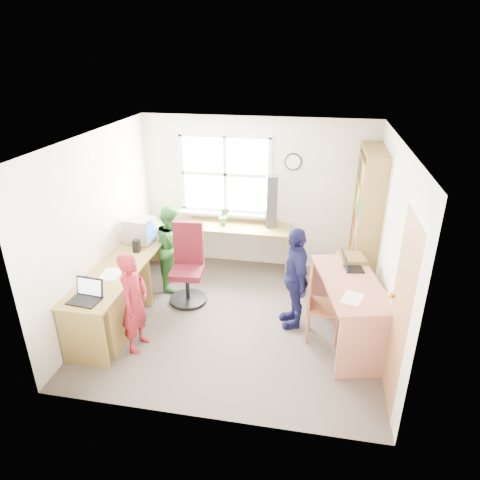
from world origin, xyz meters
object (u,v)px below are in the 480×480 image
(laptop_right, at_px, (350,264))
(person_navy, at_px, (295,278))
(l_desk, at_px, (133,291))
(cd_tower, at_px, (271,202))
(potted_plant, at_px, (224,216))
(wooden_chair, at_px, (318,302))
(right_desk, at_px, (349,298))
(crt_monitor, at_px, (140,230))
(laptop_left, at_px, (87,295))
(person_red, at_px, (135,303))
(swivel_chair, at_px, (188,268))
(bookshelf, at_px, (365,225))
(person_green, at_px, (173,247))

(laptop_right, relative_size, person_navy, 0.25)
(l_desk, xyz_separation_m, cd_tower, (1.56, 1.78, 0.70))
(cd_tower, height_order, potted_plant, cd_tower)
(wooden_chair, height_order, potted_plant, potted_plant)
(right_desk, distance_m, person_navy, 0.71)
(crt_monitor, bearing_deg, l_desk, -70.56)
(laptop_left, relative_size, person_red, 0.29)
(potted_plant, xyz_separation_m, person_navy, (1.21, -1.35, -0.22))
(swivel_chair, xyz_separation_m, wooden_chair, (1.82, -0.56, 0.01))
(l_desk, relative_size, laptop_left, 8.20)
(swivel_chair, relative_size, cd_tower, 1.39)
(laptop_right, bearing_deg, person_navy, 90.12)
(right_desk, relative_size, person_red, 1.23)
(bookshelf, height_order, person_green, bookshelf)
(bookshelf, height_order, potted_plant, bookshelf)
(wooden_chair, xyz_separation_m, laptop_left, (-2.56, -0.81, 0.30))
(bookshelf, distance_m, person_red, 3.36)
(bookshelf, bearing_deg, person_red, -144.10)
(cd_tower, relative_size, person_green, 0.65)
(bookshelf, distance_m, cd_tower, 1.43)
(swivel_chair, bearing_deg, laptop_right, -11.22)
(l_desk, distance_m, laptop_right, 2.77)
(person_navy, bearing_deg, crt_monitor, -119.99)
(crt_monitor, xyz_separation_m, cd_tower, (1.77, 0.92, 0.22))
(bookshelf, xyz_separation_m, laptop_left, (-3.16, -2.17, -0.20))
(right_desk, bearing_deg, person_navy, 148.01)
(laptop_right, bearing_deg, right_desk, 171.14)
(person_green, distance_m, person_navy, 1.95)
(laptop_left, bearing_deg, potted_plant, 72.25)
(bookshelf, xyz_separation_m, crt_monitor, (-3.16, -0.61, -0.07))
(l_desk, xyz_separation_m, laptop_left, (-0.20, -0.70, 0.35))
(laptop_right, bearing_deg, person_red, 101.40)
(bookshelf, bearing_deg, person_green, -170.65)
(potted_plant, relative_size, person_green, 0.24)
(l_desk, height_order, crt_monitor, crt_monitor)
(potted_plant, relative_size, person_red, 0.24)
(right_desk, height_order, bookshelf, bookshelf)
(swivel_chair, xyz_separation_m, laptop_left, (-0.74, -1.37, 0.31))
(right_desk, distance_m, laptop_left, 3.03)
(person_red, bearing_deg, crt_monitor, 21.94)
(l_desk, bearing_deg, potted_plant, 63.73)
(bookshelf, bearing_deg, right_desk, -100.35)
(crt_monitor, relative_size, laptop_left, 1.12)
(right_desk, relative_size, wooden_chair, 1.66)
(right_desk, bearing_deg, bookshelf, 66.42)
(cd_tower, xyz_separation_m, potted_plant, (-0.73, -0.09, -0.26))
(bookshelf, distance_m, wooden_chair, 1.57)
(potted_plant, xyz_separation_m, person_green, (-0.62, -0.67, -0.27))
(person_navy, bearing_deg, laptop_right, 82.78)
(crt_monitor, bearing_deg, swivel_chair, -8.64)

